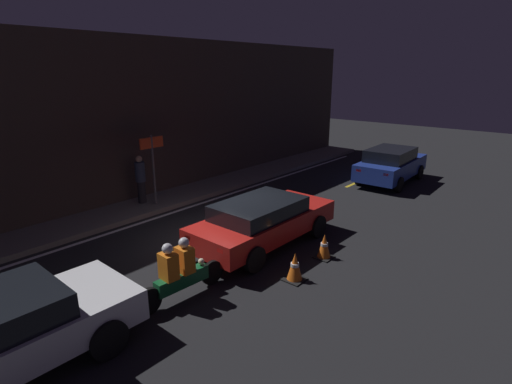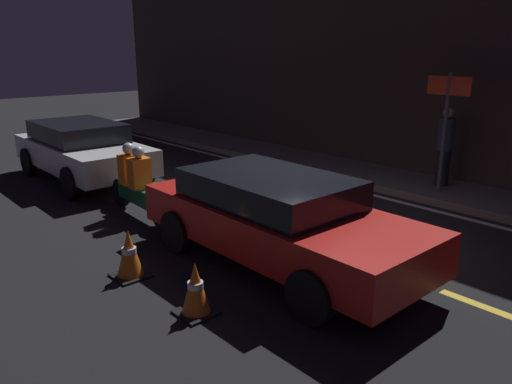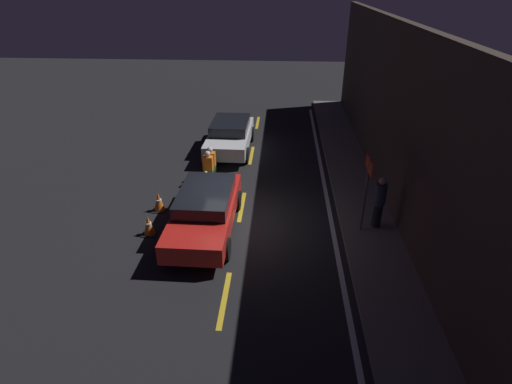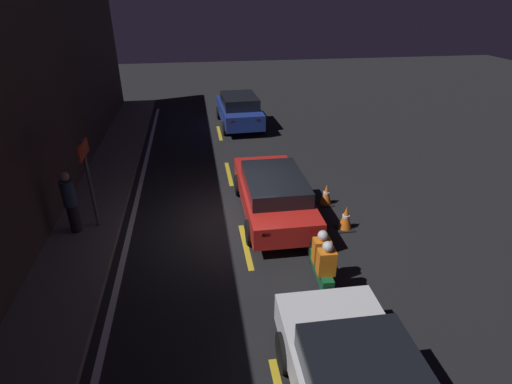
{
  "view_description": "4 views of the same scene",
  "coord_description": "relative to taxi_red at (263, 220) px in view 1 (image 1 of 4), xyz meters",
  "views": [
    {
      "loc": [
        -7.38,
        -7.39,
        4.62
      ],
      "look_at": [
        1.29,
        -0.0,
        1.13
      ],
      "focal_mm": 28.0,
      "sensor_mm": 36.0,
      "label": 1
    },
    {
      "loc": [
        5.21,
        -5.68,
        3.02
      ],
      "look_at": [
        -0.58,
        -0.44,
        0.76
      ],
      "focal_mm": 35.0,
      "sensor_mm": 36.0,
      "label": 2
    },
    {
      "loc": [
        10.81,
        1.25,
        7.0
      ],
      "look_at": [
        -0.74,
        0.51,
        0.73
      ],
      "focal_mm": 28.0,
      "sensor_mm": 36.0,
      "label": 3
    },
    {
      "loc": [
        -9.3,
        1.04,
        5.79
      ],
      "look_at": [
        0.5,
        -0.5,
        0.75
      ],
      "focal_mm": 28.0,
      "sensor_mm": 36.0,
      "label": 4
    }
  ],
  "objects": [
    {
      "name": "motorcycle",
      "position": [
        -3.24,
        -0.42,
        -0.09
      ],
      "size": [
        2.17,
        0.4,
        1.35
      ],
      "rotation": [
        0.0,
        0.0,
        -0.06
      ],
      "color": "black",
      "rests_on": "ground"
    },
    {
      "name": "taxi_red",
      "position": [
        0.0,
        0.0,
        0.0
      ],
      "size": [
        4.46,
        1.9,
        1.3
      ],
      "rotation": [
        0.0,
        0.0,
        -0.01
      ],
      "color": "red",
      "rests_on": "ground"
    },
    {
      "name": "lane_dash_d",
      "position": [
        3.06,
        0.97,
        -0.72
      ],
      "size": [
        2.0,
        0.14,
        0.01
      ],
      "color": "gold",
      "rests_on": "ground"
    },
    {
      "name": "sedan_blue",
      "position": [
        8.5,
        -0.04,
        0.06
      ],
      "size": [
        4.16,
        1.95,
        1.48
      ],
      "rotation": [
        0.0,
        0.0,
        0.03
      ],
      "color": "navy",
      "rests_on": "ground"
    },
    {
      "name": "building_front",
      "position": [
        -0.44,
        6.08,
        2.17
      ],
      "size": [
        28.0,
        0.3,
        5.78
      ],
      "color": "#382D28",
      "rests_on": "ground"
    },
    {
      "name": "lane_dash_c",
      "position": [
        -1.44,
        0.97,
        -0.72
      ],
      "size": [
        2.0,
        0.14,
        0.01
      ],
      "color": "gold",
      "rests_on": "ground"
    },
    {
      "name": "pedestrian",
      "position": [
        -0.28,
        5.27,
        0.29
      ],
      "size": [
        0.34,
        0.34,
        1.67
      ],
      "color": "black",
      "rests_on": "raised_curb"
    },
    {
      "name": "lane_solid_kerb",
      "position": [
        -0.44,
        3.96,
        -0.72
      ],
      "size": [
        25.2,
        0.14,
        0.01
      ],
      "color": "silver",
      "rests_on": "ground"
    },
    {
      "name": "lane_dash_e",
      "position": [
        7.56,
        0.97,
        -0.72
      ],
      "size": [
        2.0,
        0.14,
        0.01
      ],
      "color": "gold",
      "rests_on": "ground"
    },
    {
      "name": "traffic_cone_near",
      "position": [
        -1.03,
        -1.79,
        -0.39
      ],
      "size": [
        0.47,
        0.47,
        0.67
      ],
      "color": "black",
      "rests_on": "ground"
    },
    {
      "name": "raised_curb",
      "position": [
        -0.44,
        5.07,
        -0.64
      ],
      "size": [
        28.0,
        1.72,
        0.16
      ],
      "color": "#605B56",
      "rests_on": "ground"
    },
    {
      "name": "traffic_cone_mid",
      "position": [
        0.39,
        -1.7,
        -0.4
      ],
      "size": [
        0.44,
        0.44,
        0.65
      ],
      "color": "black",
      "rests_on": "ground"
    },
    {
      "name": "shop_sign",
      "position": [
        -0.07,
        4.77,
        1.13
      ],
      "size": [
        0.9,
        0.08,
        2.4
      ],
      "color": "#4C4C51",
      "rests_on": "raised_curb"
    },
    {
      "name": "lane_dash_b",
      "position": [
        -5.94,
        0.97,
        -0.72
      ],
      "size": [
        2.0,
        0.14,
        0.01
      ],
      "color": "gold",
      "rests_on": "ground"
    },
    {
      "name": "ground_plane",
      "position": [
        -0.44,
        0.97,
        -0.72
      ],
      "size": [
        56.0,
        56.0,
        0.0
      ],
      "primitive_type": "plane",
      "color": "black"
    }
  ]
}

